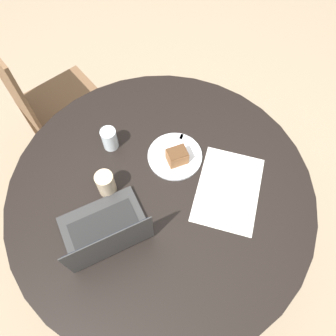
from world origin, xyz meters
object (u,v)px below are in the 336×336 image
(plate, at_px, (175,156))
(laptop, at_px, (106,231))
(coffee_glass, at_px, (106,184))
(chair, at_px, (50,105))

(plate, distance_m, laptop, 0.41)
(laptop, bearing_deg, plate, 26.70)
(coffee_glass, bearing_deg, laptop, 7.51)
(plate, relative_size, laptop, 0.61)
(chair, xyz_separation_m, laptop, (0.78, 0.48, 0.29))
(laptop, bearing_deg, coffee_glass, 68.06)
(coffee_glass, relative_size, laptop, 0.30)
(chair, relative_size, coffee_glass, 9.02)
(chair, xyz_separation_m, coffee_glass, (0.60, 0.46, 0.31))
(chair, height_order, laptop, chair)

